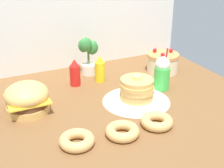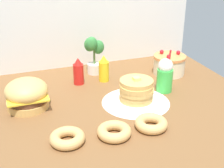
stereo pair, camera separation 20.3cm
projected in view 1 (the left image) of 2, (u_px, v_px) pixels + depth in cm
name	position (u px, v px, depth cm)	size (l,w,h in cm)	color
ground_plane	(124.00, 107.00, 217.66)	(192.94, 172.49, 2.00)	brown
back_wall	(78.00, 6.00, 265.42)	(192.94, 4.20, 104.83)	silver
doily_mat	(136.00, 101.00, 222.81)	(47.34, 47.34, 0.40)	white
burger	(27.00, 98.00, 206.11)	(28.53, 28.53, 20.58)	#DBA859
pancake_stack	(137.00, 91.00, 219.64)	(36.58, 36.58, 18.83)	white
layer_cake	(163.00, 63.00, 269.39)	(26.85, 26.85, 19.58)	beige
ketchup_bottle	(75.00, 73.00, 243.54)	(8.18, 8.18, 21.52)	red
mustard_bottle	(100.00, 69.00, 250.59)	(8.18, 8.18, 21.52)	yellow
cream_soda_cup	(162.00, 73.00, 236.66)	(11.83, 11.83, 32.27)	green
donut_pink_glaze	(77.00, 140.00, 174.62)	(20.01, 20.01, 6.02)	tan
donut_chocolate	(122.00, 131.00, 182.88)	(20.01, 20.01, 6.02)	tan
donut_vanilla	(157.00, 121.00, 192.71)	(20.01, 20.01, 6.02)	tan
potted_plant	(88.00, 54.00, 260.71)	(16.20, 11.83, 32.81)	white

